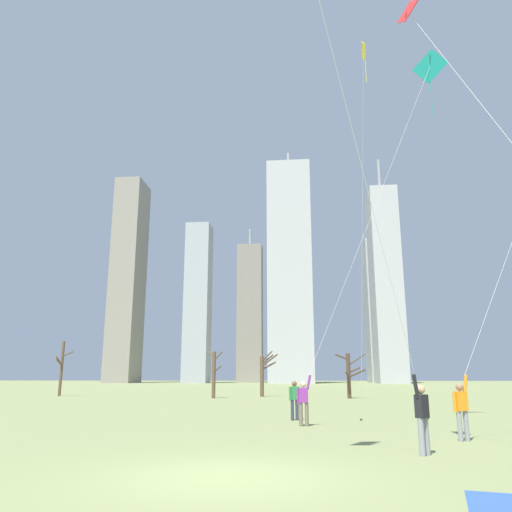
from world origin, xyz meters
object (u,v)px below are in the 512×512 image
(kite_flyer_midfield_center_teal, at_px, (339,308))
(distant_kite_high_overhead_yellow, at_px, (363,93))
(kite_flyer_midfield_left_blue, at_px, (498,302))
(bystander_watching_nearby, at_px, (294,398))
(bare_tree_center, at_px, (214,373))
(bare_tree_leftmost, at_px, (263,373))
(bare_tree_left_of_center, at_px, (349,374))
(bare_tree_rightmost, at_px, (62,367))
(kite_flyer_midfield_right_green, at_px, (387,274))

(kite_flyer_midfield_center_teal, bearing_deg, distant_kite_high_overhead_yellow, 2.17)
(kite_flyer_midfield_left_blue, bearing_deg, bystander_watching_nearby, 136.16)
(kite_flyer_midfield_left_blue, relative_size, bare_tree_center, 5.23)
(kite_flyer_midfield_center_teal, bearing_deg, bystander_watching_nearby, 126.95)
(kite_flyer_midfield_center_teal, bearing_deg, bare_tree_leftmost, 100.70)
(distant_kite_high_overhead_yellow, relative_size, bare_tree_left_of_center, 4.32)
(bare_tree_left_of_center, bearing_deg, bare_tree_center, -177.04)
(bare_tree_left_of_center, bearing_deg, bystander_watching_nearby, -101.02)
(bare_tree_left_of_center, relative_size, bare_tree_rightmost, 0.73)
(kite_flyer_midfield_center_teal, bearing_deg, bare_tree_center, 111.08)
(bystander_watching_nearby, relative_size, bare_tree_leftmost, 0.40)
(kite_flyer_midfield_center_teal, relative_size, bare_tree_center, 3.95)
(bystander_watching_nearby, xyz_separation_m, bare_tree_center, (-7.27, 21.18, 1.20))
(distant_kite_high_overhead_yellow, bearing_deg, kite_flyer_midfield_left_blue, -49.95)
(kite_flyer_midfield_center_teal, distance_m, kite_flyer_midfield_right_green, 8.34)
(kite_flyer_midfield_left_blue, height_order, bare_tree_center, kite_flyer_midfield_left_blue)
(kite_flyer_midfield_left_blue, xyz_separation_m, bystander_watching_nearby, (-6.46, 6.20, -3.17))
(kite_flyer_midfield_center_teal, xyz_separation_m, bare_tree_left_of_center, (2.40, 24.23, -2.41))
(bystander_watching_nearby, distance_m, bare_tree_rightmost, 33.21)
(kite_flyer_midfield_center_teal, distance_m, bare_tree_left_of_center, 24.46)
(kite_flyer_midfield_left_blue, height_order, distant_kite_high_overhead_yellow, kite_flyer_midfield_left_blue)
(kite_flyer_midfield_left_blue, distance_m, distant_kite_high_overhead_yellow, 10.95)
(kite_flyer_midfield_left_blue, relative_size, kite_flyer_midfield_center_teal, 1.32)
(bare_tree_left_of_center, bearing_deg, kite_flyer_midfield_left_blue, -85.47)
(bare_tree_center, bearing_deg, bystander_watching_nearby, -71.06)
(distant_kite_high_overhead_yellow, bearing_deg, bare_tree_leftmost, 103.57)
(bare_tree_center, distance_m, bare_tree_rightmost, 15.55)
(kite_flyer_midfield_center_teal, height_order, bare_tree_rightmost, kite_flyer_midfield_center_teal)
(distant_kite_high_overhead_yellow, xyz_separation_m, bare_tree_rightmost, (-25.74, 26.78, -11.17))
(kite_flyer_midfield_left_blue, distance_m, bare_tree_left_of_center, 28.14)
(bare_tree_left_of_center, xyz_separation_m, bare_tree_rightmost, (-26.72, 2.61, 0.63))
(kite_flyer_midfield_center_teal, distance_m, bare_tree_rightmost, 36.26)
(bystander_watching_nearby, distance_m, bare_tree_left_of_center, 22.21)
(bare_tree_left_of_center, xyz_separation_m, bare_tree_leftmost, (-7.55, 3.05, 0.06))
(kite_flyer_midfield_right_green, bearing_deg, bystander_watching_nearby, 102.44)
(kite_flyer_midfield_right_green, relative_size, bare_tree_leftmost, 4.22)
(kite_flyer_midfield_center_teal, relative_size, bare_tree_leftmost, 3.87)
(distant_kite_high_overhead_yellow, bearing_deg, bare_tree_center, 114.06)
(kite_flyer_midfield_right_green, distance_m, bystander_watching_nearby, 11.48)
(distant_kite_high_overhead_yellow, bearing_deg, bare_tree_rightmost, 133.87)
(kite_flyer_midfield_center_teal, height_order, bare_tree_center, kite_flyer_midfield_center_teal)
(kite_flyer_midfield_left_blue, bearing_deg, bare_tree_left_of_center, 94.53)
(kite_flyer_midfield_left_blue, distance_m, bare_tree_rightmost, 42.13)
(kite_flyer_midfield_right_green, height_order, distant_kite_high_overhead_yellow, kite_flyer_midfield_right_green)
(distant_kite_high_overhead_yellow, bearing_deg, kite_flyer_midfield_right_green, -96.05)
(distant_kite_high_overhead_yellow, height_order, bare_tree_left_of_center, distant_kite_high_overhead_yellow)
(kite_flyer_midfield_left_blue, relative_size, kite_flyer_midfield_right_green, 1.21)
(kite_flyer_midfield_right_green, bearing_deg, distant_kite_high_overhead_yellow, 83.95)
(bystander_watching_nearby, xyz_separation_m, distant_kite_high_overhead_yellow, (3.26, -2.40, 12.92))
(kite_flyer_midfield_right_green, height_order, bare_tree_center, kite_flyer_midfield_right_green)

